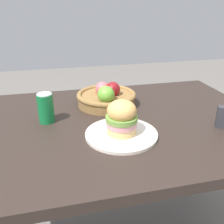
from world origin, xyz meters
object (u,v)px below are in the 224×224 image
(plate, at_px, (121,134))
(soda_can, at_px, (46,108))
(sandwich, at_px, (122,117))
(napkin_holder, at_px, (224,117))
(fruit_basket, at_px, (107,97))

(plate, distance_m, soda_can, 0.34)
(sandwich, height_order, soda_can, sandwich)
(sandwich, distance_m, soda_can, 0.34)
(plate, xyz_separation_m, sandwich, (0.00, 0.00, 0.07))
(plate, bearing_deg, soda_can, 145.21)
(sandwich, height_order, napkin_holder, sandwich)
(plate, xyz_separation_m, fruit_basket, (0.01, 0.32, 0.03))
(soda_can, bearing_deg, fruit_basket, 23.64)
(plate, height_order, napkin_holder, napkin_holder)
(napkin_holder, bearing_deg, sandwich, -157.47)
(sandwich, relative_size, napkin_holder, 1.47)
(napkin_holder, bearing_deg, soda_can, -171.03)
(soda_can, distance_m, fruit_basket, 0.31)
(plate, height_order, soda_can, soda_can)
(plate, relative_size, soda_can, 2.20)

